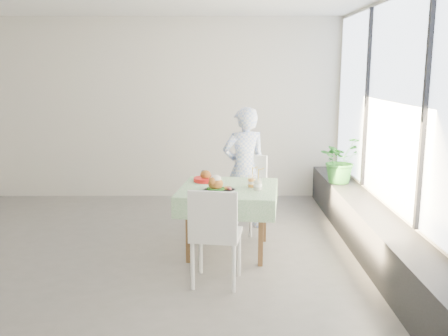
{
  "coord_description": "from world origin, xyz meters",
  "views": [
    {
      "loc": [
        1.15,
        -5.32,
        2.02
      ],
      "look_at": [
        1.17,
        0.06,
        0.95
      ],
      "focal_mm": 40.0,
      "sensor_mm": 36.0,
      "label": 1
    }
  ],
  "objects_px": {
    "chair_near": "(216,254)",
    "juice_cup_orange": "(252,182)",
    "cafe_table": "(229,212)",
    "chair_far": "(244,208)",
    "diner": "(244,168)",
    "potted_plant": "(340,160)",
    "main_dish": "(217,186)"
  },
  "relations": [
    {
      "from": "juice_cup_orange",
      "to": "potted_plant",
      "type": "relative_size",
      "value": 0.42
    },
    {
      "from": "chair_near",
      "to": "main_dish",
      "type": "distance_m",
      "value": 0.83
    },
    {
      "from": "cafe_table",
      "to": "potted_plant",
      "type": "bearing_deg",
      "value": 39.9
    },
    {
      "from": "chair_far",
      "to": "potted_plant",
      "type": "xyz_separation_m",
      "value": [
        1.32,
        0.51,
        0.52
      ]
    },
    {
      "from": "main_dish",
      "to": "juice_cup_orange",
      "type": "height_order",
      "value": "juice_cup_orange"
    },
    {
      "from": "chair_near",
      "to": "main_dish",
      "type": "bearing_deg",
      "value": 89.31
    },
    {
      "from": "chair_near",
      "to": "main_dish",
      "type": "xyz_separation_m",
      "value": [
        0.01,
        0.66,
        0.51
      ]
    },
    {
      "from": "main_dish",
      "to": "potted_plant",
      "type": "distance_m",
      "value": 2.2
    },
    {
      "from": "chair_near",
      "to": "chair_far",
      "type": "bearing_deg",
      "value": 78.26
    },
    {
      "from": "diner",
      "to": "main_dish",
      "type": "distance_m",
      "value": 1.11
    },
    {
      "from": "chair_near",
      "to": "diner",
      "type": "distance_m",
      "value": 1.82
    },
    {
      "from": "chair_far",
      "to": "juice_cup_orange",
      "type": "height_order",
      "value": "juice_cup_orange"
    },
    {
      "from": "diner",
      "to": "main_dish",
      "type": "bearing_deg",
      "value": 56.24
    },
    {
      "from": "juice_cup_orange",
      "to": "potted_plant",
      "type": "bearing_deg",
      "value": 45.39
    },
    {
      "from": "chair_near",
      "to": "main_dish",
      "type": "height_order",
      "value": "chair_near"
    },
    {
      "from": "chair_near",
      "to": "diner",
      "type": "relative_size",
      "value": 0.61
    },
    {
      "from": "cafe_table",
      "to": "potted_plant",
      "type": "distance_m",
      "value": 2.02
    },
    {
      "from": "diner",
      "to": "main_dish",
      "type": "xyz_separation_m",
      "value": [
        -0.33,
        -1.06,
        0.02
      ]
    },
    {
      "from": "main_dish",
      "to": "chair_near",
      "type": "bearing_deg",
      "value": -90.69
    },
    {
      "from": "potted_plant",
      "to": "cafe_table",
      "type": "bearing_deg",
      "value": -140.1
    },
    {
      "from": "cafe_table",
      "to": "chair_near",
      "type": "distance_m",
      "value": 0.88
    },
    {
      "from": "diner",
      "to": "potted_plant",
      "type": "relative_size",
      "value": 2.47
    },
    {
      "from": "juice_cup_orange",
      "to": "potted_plant",
      "type": "height_order",
      "value": "potted_plant"
    },
    {
      "from": "diner",
      "to": "juice_cup_orange",
      "type": "xyz_separation_m",
      "value": [
        0.04,
        -0.88,
        0.03
      ]
    },
    {
      "from": "chair_near",
      "to": "juice_cup_orange",
      "type": "bearing_deg",
      "value": 65.48
    },
    {
      "from": "diner",
      "to": "potted_plant",
      "type": "height_order",
      "value": "diner"
    },
    {
      "from": "cafe_table",
      "to": "chair_far",
      "type": "relative_size",
      "value": 1.23
    },
    {
      "from": "chair_far",
      "to": "diner",
      "type": "height_order",
      "value": "diner"
    },
    {
      "from": "main_dish",
      "to": "diner",
      "type": "bearing_deg",
      "value": 72.66
    },
    {
      "from": "chair_far",
      "to": "juice_cup_orange",
      "type": "bearing_deg",
      "value": -86.44
    },
    {
      "from": "chair_near",
      "to": "diner",
      "type": "bearing_deg",
      "value": 78.86
    },
    {
      "from": "chair_far",
      "to": "cafe_table",
      "type": "bearing_deg",
      "value": -105.21
    }
  ]
}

